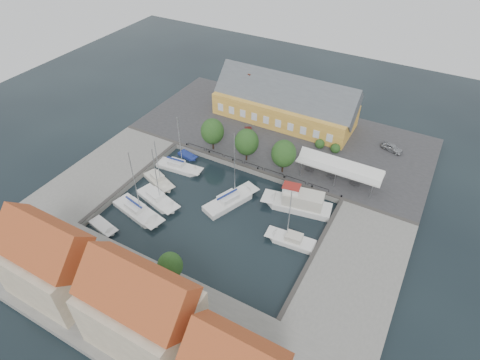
{
  "coord_description": "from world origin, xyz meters",
  "views": [
    {
      "loc": [
        24.86,
        -38.8,
        44.1
      ],
      "look_at": [
        0.0,
        6.0,
        1.5
      ],
      "focal_mm": 30.0,
      "sensor_mm": 36.0,
      "label": 1
    }
  ],
  "objects_px": {
    "trawler": "(299,203)",
    "east_boat_b": "(291,241)",
    "west_boat_c": "(158,200)",
    "car_red": "(248,133)",
    "west_boat_d": "(138,212)",
    "center_sailboat": "(230,201)",
    "car_silver": "(392,148)",
    "tent_canopy": "(340,167)",
    "west_boat_b": "(159,181)",
    "launch_nw": "(188,156)",
    "west_boat_a": "(179,168)",
    "warehouse": "(282,103)",
    "launch_sw": "(103,227)"
  },
  "relations": [
    {
      "from": "car_silver",
      "to": "center_sailboat",
      "type": "distance_m",
      "value": 32.3
    },
    {
      "from": "car_red",
      "to": "west_boat_d",
      "type": "height_order",
      "value": "west_boat_d"
    },
    {
      "from": "car_silver",
      "to": "trawler",
      "type": "height_order",
      "value": "trawler"
    },
    {
      "from": "launch_nw",
      "to": "tent_canopy",
      "type": "bearing_deg",
      "value": 12.0
    },
    {
      "from": "west_boat_c",
      "to": "west_boat_d",
      "type": "bearing_deg",
      "value": -104.46
    },
    {
      "from": "west_boat_d",
      "to": "car_silver",
      "type": "bearing_deg",
      "value": 48.3
    },
    {
      "from": "car_red",
      "to": "center_sailboat",
      "type": "xyz_separation_m",
      "value": [
        6.01,
        -17.26,
        -1.28
      ]
    },
    {
      "from": "car_silver",
      "to": "west_boat_a",
      "type": "height_order",
      "value": "west_boat_a"
    },
    {
      "from": "warehouse",
      "to": "west_boat_d",
      "type": "bearing_deg",
      "value": -103.17
    },
    {
      "from": "car_silver",
      "to": "east_boat_b",
      "type": "relative_size",
      "value": 0.39
    },
    {
      "from": "west_boat_c",
      "to": "west_boat_d",
      "type": "height_order",
      "value": "west_boat_d"
    },
    {
      "from": "center_sailboat",
      "to": "west_boat_c",
      "type": "height_order",
      "value": "center_sailboat"
    },
    {
      "from": "warehouse",
      "to": "west_boat_b",
      "type": "distance_m",
      "value": 30.14
    },
    {
      "from": "car_silver",
      "to": "launch_nw",
      "type": "distance_m",
      "value": 37.68
    },
    {
      "from": "car_silver",
      "to": "tent_canopy",
      "type": "bearing_deg",
      "value": 172.83
    },
    {
      "from": "tent_canopy",
      "to": "west_boat_c",
      "type": "height_order",
      "value": "west_boat_c"
    },
    {
      "from": "tent_canopy",
      "to": "west_boat_d",
      "type": "distance_m",
      "value": 33.27
    },
    {
      "from": "west_boat_b",
      "to": "west_boat_c",
      "type": "distance_m",
      "value": 4.65
    },
    {
      "from": "tent_canopy",
      "to": "car_red",
      "type": "height_order",
      "value": "tent_canopy"
    },
    {
      "from": "launch_sw",
      "to": "west_boat_d",
      "type": "bearing_deg",
      "value": 63.23
    },
    {
      "from": "trawler",
      "to": "launch_sw",
      "type": "distance_m",
      "value": 30.25
    },
    {
      "from": "car_red",
      "to": "tent_canopy",
      "type": "bearing_deg",
      "value": -40.26
    },
    {
      "from": "trawler",
      "to": "west_boat_c",
      "type": "height_order",
      "value": "west_boat_c"
    },
    {
      "from": "east_boat_b",
      "to": "west_boat_a",
      "type": "relative_size",
      "value": 0.9
    },
    {
      "from": "tent_canopy",
      "to": "launch_nw",
      "type": "relative_size",
      "value": 3.38
    },
    {
      "from": "center_sailboat",
      "to": "west_boat_a",
      "type": "distance_m",
      "value": 12.89
    },
    {
      "from": "tent_canopy",
      "to": "trawler",
      "type": "height_order",
      "value": "trawler"
    },
    {
      "from": "west_boat_d",
      "to": "center_sailboat",
      "type": "bearing_deg",
      "value": 38.22
    },
    {
      "from": "launch_sw",
      "to": "car_silver",
      "type": "bearing_deg",
      "value": 49.88
    },
    {
      "from": "east_boat_b",
      "to": "west_boat_c",
      "type": "distance_m",
      "value": 22.6
    },
    {
      "from": "warehouse",
      "to": "launch_sw",
      "type": "relative_size",
      "value": 5.32
    },
    {
      "from": "west_boat_c",
      "to": "east_boat_b",
      "type": "bearing_deg",
      "value": 6.05
    },
    {
      "from": "center_sailboat",
      "to": "east_boat_b",
      "type": "height_order",
      "value": "center_sailboat"
    },
    {
      "from": "car_silver",
      "to": "west_boat_c",
      "type": "distance_m",
      "value": 43.19
    },
    {
      "from": "trawler",
      "to": "warehouse",
      "type": "bearing_deg",
      "value": 120.68
    },
    {
      "from": "car_red",
      "to": "west_boat_d",
      "type": "distance_m",
      "value": 26.89
    },
    {
      "from": "west_boat_d",
      "to": "launch_nw",
      "type": "bearing_deg",
      "value": 96.15
    },
    {
      "from": "warehouse",
      "to": "launch_sw",
      "type": "height_order",
      "value": "warehouse"
    },
    {
      "from": "east_boat_b",
      "to": "launch_nw",
      "type": "xyz_separation_m",
      "value": [
        -25.17,
        9.99,
        -0.17
      ]
    },
    {
      "from": "car_silver",
      "to": "car_red",
      "type": "relative_size",
      "value": 1.03
    },
    {
      "from": "trawler",
      "to": "east_boat_b",
      "type": "relative_size",
      "value": 1.12
    },
    {
      "from": "west_boat_b",
      "to": "west_boat_c",
      "type": "xyz_separation_m",
      "value": [
        2.68,
        -3.8,
        0.0
      ]
    },
    {
      "from": "warehouse",
      "to": "car_red",
      "type": "relative_size",
      "value": 7.34
    },
    {
      "from": "car_red",
      "to": "car_silver",
      "type": "bearing_deg",
      "value": -8.81
    },
    {
      "from": "west_boat_b",
      "to": "launch_sw",
      "type": "distance_m",
      "value": 12.52
    },
    {
      "from": "launch_nw",
      "to": "west_boat_a",
      "type": "bearing_deg",
      "value": -79.21
    },
    {
      "from": "tent_canopy",
      "to": "car_silver",
      "type": "height_order",
      "value": "tent_canopy"
    },
    {
      "from": "car_silver",
      "to": "trawler",
      "type": "bearing_deg",
      "value": 174.13
    },
    {
      "from": "car_red",
      "to": "center_sailboat",
      "type": "bearing_deg",
      "value": -97.97
    },
    {
      "from": "center_sailboat",
      "to": "tent_canopy",
      "type": "bearing_deg",
      "value": 43.39
    }
  ]
}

